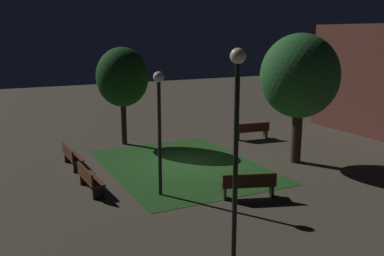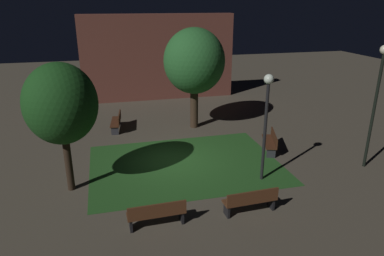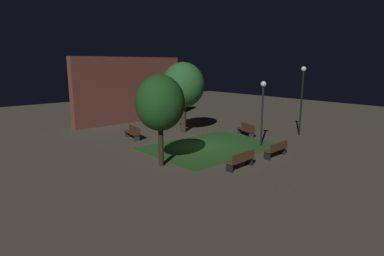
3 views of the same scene
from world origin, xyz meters
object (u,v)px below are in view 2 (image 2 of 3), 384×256
lamp_post_path_center (378,88)px  lamp_post_near_wall (267,109)px  tree_left_canopy (61,104)px  bench_front_right (157,213)px  bench_lawn_edge (251,200)px  tree_tall_center (194,62)px  bench_back_row (271,141)px  bench_corner (117,121)px

lamp_post_path_center → lamp_post_near_wall: size_ratio=1.21×
tree_left_canopy → lamp_post_near_wall: (7.19, -1.01, -0.41)m
tree_left_canopy → lamp_post_path_center: size_ratio=0.93×
bench_front_right → bench_lawn_edge: bearing=0.0°
tree_left_canopy → tree_tall_center: bearing=42.2°
bench_back_row → lamp_post_path_center: 4.93m
bench_back_row → lamp_post_near_wall: bearing=-122.5°
lamp_post_near_wall → bench_back_row: bearing=57.5°
bench_lawn_edge → lamp_post_path_center: bearing=19.0°
bench_front_right → bench_corner: size_ratio=0.98×
bench_lawn_edge → tree_tall_center: (0.33, 8.67, 3.14)m
bench_front_right → lamp_post_path_center: size_ratio=0.36×
bench_corner → lamp_post_near_wall: 9.18m
tree_tall_center → lamp_post_path_center: (5.74, -6.58, -0.24)m
bench_front_right → lamp_post_near_wall: bearing=25.0°
tree_left_canopy → lamp_post_near_wall: 7.27m
bench_front_right → bench_corner: bearing=94.5°
tree_left_canopy → bench_front_right: bearing=-48.6°
tree_left_canopy → bench_corner: bearing=72.1°
bench_lawn_edge → lamp_post_path_center: size_ratio=0.36×
bench_lawn_edge → bench_corner: bearing=112.4°
tree_tall_center → lamp_post_path_center: tree_tall_center is taller
bench_front_right → bench_corner: (-0.73, 9.27, 0.00)m
bench_back_row → bench_front_right: bearing=-142.9°
tree_tall_center → tree_left_canopy: bearing=-137.8°
bench_back_row → lamp_post_path_center: lamp_post_path_center is taller
tree_left_canopy → lamp_post_path_center: bearing=-4.8°
bench_back_row → tree_left_canopy: size_ratio=0.39×
lamp_post_near_wall → bench_lawn_edge: bearing=-123.3°
bench_lawn_edge → lamp_post_near_wall: 3.45m
bench_front_right → bench_back_row: bearing=37.1°
bench_back_row → tree_tall_center: 5.79m
bench_corner → bench_front_right: bearing=-85.5°
bench_lawn_edge → tree_left_canopy: tree_left_canopy is taller
tree_left_canopy → lamp_post_near_wall: tree_left_canopy is taller
bench_back_row → lamp_post_near_wall: lamp_post_near_wall is taller
bench_back_row → tree_left_canopy: tree_left_canopy is taller
bench_front_right → tree_left_canopy: bearing=131.4°
tree_tall_center → tree_left_canopy: (-6.15, -5.58, -0.34)m
tree_tall_center → tree_left_canopy: 8.31m
bench_back_row → lamp_post_near_wall: 3.79m
bench_front_right → bench_back_row: same height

